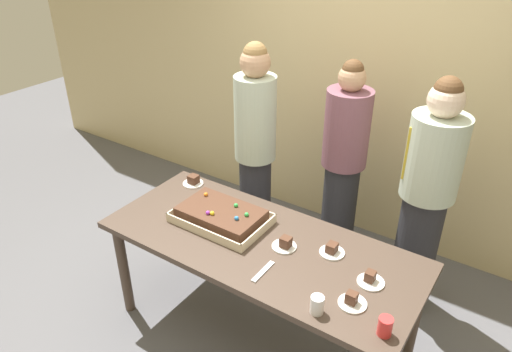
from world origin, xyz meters
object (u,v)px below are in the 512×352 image
at_px(sheet_cake, 221,216).
at_px(plated_slice_far_right, 332,250).
at_px(plated_slice_near_right, 352,301).
at_px(person_striped_tie_right, 343,165).
at_px(person_serving_front, 426,198).
at_px(drink_cup_middle, 317,305).
at_px(plated_slice_near_left, 193,181).
at_px(plated_slice_far_left, 285,244).
at_px(plated_slice_center_front, 370,280).
at_px(drink_cup_nearest, 385,326).
at_px(party_table, 260,253).
at_px(person_green_shirt_behind, 255,151).
at_px(cake_server_utensil, 263,271).

xyz_separation_m(sheet_cake, plated_slice_far_right, (0.74, 0.11, -0.03)).
distance_m(plated_slice_near_right, person_striped_tie_right, 1.35).
bearing_deg(sheet_cake, person_serving_front, 38.34).
xyz_separation_m(plated_slice_near_right, drink_cup_middle, (-0.12, -0.15, 0.03)).
relative_size(sheet_cake, plated_slice_near_left, 3.99).
bearing_deg(plated_slice_far_left, plated_slice_center_front, -0.35).
bearing_deg(sheet_cake, drink_cup_nearest, -14.24).
distance_m(party_table, person_serving_front, 1.15).
bearing_deg(sheet_cake, party_table, -6.78).
xyz_separation_m(plated_slice_far_right, person_serving_front, (0.32, 0.73, 0.09)).
relative_size(sheet_cake, person_green_shirt_behind, 0.34).
relative_size(sheet_cake, drink_cup_middle, 5.99).
distance_m(person_green_shirt_behind, person_striped_tie_right, 0.67).
bearing_deg(drink_cup_middle, drink_cup_nearest, 9.27).
distance_m(drink_cup_middle, person_serving_front, 1.21).
height_order(sheet_cake, plated_slice_near_right, sheet_cake).
distance_m(plated_slice_far_left, plated_slice_far_right, 0.28).
distance_m(drink_cup_nearest, drink_cup_middle, 0.34).
bearing_deg(plated_slice_center_front, cake_server_utensil, -154.25).
distance_m(plated_slice_center_front, drink_cup_nearest, 0.36).
distance_m(sheet_cake, cake_server_utensil, 0.56).
xyz_separation_m(drink_cup_middle, person_green_shirt_behind, (-1.10, 1.07, 0.11)).
height_order(plated_slice_center_front, person_striped_tie_right, person_striped_tie_right).
bearing_deg(person_striped_tie_right, person_green_shirt_behind, -43.51).
relative_size(plated_slice_center_front, cake_server_utensil, 0.75).
height_order(plated_slice_far_right, person_striped_tie_right, person_striped_tie_right).
distance_m(plated_slice_far_right, person_green_shirt_behind, 1.14).
bearing_deg(plated_slice_near_right, person_striped_tie_right, 117.04).
bearing_deg(sheet_cake, plated_slice_near_left, 150.07).
bearing_deg(sheet_cake, plated_slice_far_right, 8.34).
xyz_separation_m(drink_cup_middle, person_serving_front, (0.17, 1.20, 0.06)).
bearing_deg(plated_slice_near_right, drink_cup_nearest, -25.03).
bearing_deg(plated_slice_near_left, person_green_shirt_behind, 60.27).
relative_size(plated_slice_near_right, person_striped_tie_right, 0.09).
relative_size(sheet_cake, plated_slice_near_right, 3.99).
xyz_separation_m(plated_slice_center_front, person_striped_tie_right, (-0.63, 1.00, 0.07)).
relative_size(sheet_cake, cake_server_utensil, 3.00).
xyz_separation_m(plated_slice_near_left, drink_cup_nearest, (1.68, -0.58, 0.03)).
relative_size(drink_cup_middle, person_serving_front, 0.06).
xyz_separation_m(plated_slice_near_left, cake_server_utensil, (0.96, -0.53, -0.02)).
bearing_deg(plated_slice_center_front, person_striped_tie_right, 122.31).
height_order(plated_slice_near_right, cake_server_utensil, plated_slice_near_right).
relative_size(plated_slice_center_front, person_green_shirt_behind, 0.08).
bearing_deg(drink_cup_nearest, drink_cup_middle, -170.73).
bearing_deg(plated_slice_far_right, cake_server_utensil, -123.55).
distance_m(party_table, plated_slice_near_right, 0.71).
bearing_deg(person_serving_front, plated_slice_far_left, 17.17).
distance_m(plated_slice_center_front, person_green_shirt_behind, 1.44).
xyz_separation_m(plated_slice_near_right, plated_slice_center_front, (0.02, 0.21, -0.00)).
xyz_separation_m(plated_slice_near_left, plated_slice_near_right, (1.47, -0.48, -0.00)).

